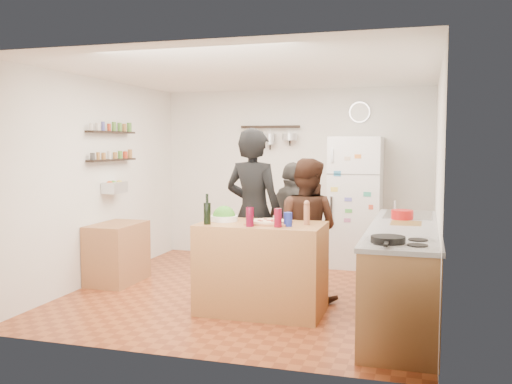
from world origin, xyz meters
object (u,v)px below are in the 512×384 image
(person_center, at_px, (306,230))
(side_table, at_px, (117,253))
(pepper_mill, at_px, (307,215))
(wall_clock, at_px, (360,112))
(wine_bottle, at_px, (207,214))
(person_back, at_px, (293,226))
(red_bowl, at_px, (402,215))
(counter_run, at_px, (404,274))
(salad_bowl, at_px, (224,218))
(fridge, at_px, (356,202))
(skillet, at_px, (388,239))
(person_left, at_px, (254,213))
(prep_island, at_px, (262,268))
(salt_canister, at_px, (288,219))

(person_center, bearing_deg, side_table, 8.67)
(pepper_mill, xyz_separation_m, wall_clock, (0.19, 2.75, 1.14))
(wine_bottle, height_order, person_back, person_back)
(wine_bottle, bearing_deg, red_bowl, 25.39)
(counter_run, bearing_deg, salad_bowl, -176.11)
(counter_run, distance_m, fridge, 2.46)
(person_center, distance_m, skillet, 1.71)
(person_left, bearing_deg, prep_island, 127.23)
(wall_clock, bearing_deg, person_back, -106.86)
(fridge, bearing_deg, red_bowl, -68.94)
(prep_island, height_order, salad_bowl, salad_bowl)
(counter_run, bearing_deg, wine_bottle, -168.27)
(salt_canister, xyz_separation_m, person_back, (-0.21, 1.10, -0.23))
(counter_run, bearing_deg, person_center, 159.18)
(red_bowl, bearing_deg, wine_bottle, -154.61)
(fridge, bearing_deg, counter_run, -71.94)
(person_left, xyz_separation_m, red_bowl, (1.61, 0.08, 0.03))
(wall_clock, bearing_deg, skillet, -79.86)
(side_table, bearing_deg, salt_canister, -18.75)
(salad_bowl, height_order, red_bowl, red_bowl)
(counter_run, bearing_deg, fridge, 108.06)
(wine_bottle, height_order, salt_canister, wine_bottle)
(prep_island, relative_size, skillet, 4.55)
(prep_island, distance_m, fridge, 2.59)
(wine_bottle, xyz_separation_m, side_table, (-1.55, 0.90, -0.65))
(salt_canister, bearing_deg, person_back, 100.66)
(person_left, xyz_separation_m, wall_clock, (0.91, 2.23, 1.21))
(prep_island, xyz_separation_m, wine_bottle, (-0.50, -0.22, 0.56))
(fridge, height_order, wall_clock, wall_clock)
(wine_bottle, relative_size, person_left, 0.11)
(salt_canister, bearing_deg, skillet, -35.57)
(person_left, height_order, counter_run, person_left)
(person_left, distance_m, red_bowl, 1.61)
(salad_bowl, relative_size, fridge, 0.16)
(person_center, height_order, skillet, person_center)
(prep_island, height_order, person_left, person_left)
(pepper_mill, height_order, side_table, pepper_mill)
(pepper_mill, bearing_deg, skillet, -46.23)
(salad_bowl, relative_size, skillet, 1.03)
(salad_bowl, relative_size, red_bowl, 1.24)
(skillet, relative_size, side_table, 0.34)
(salad_bowl, relative_size, counter_run, 0.11)
(skillet, distance_m, red_bowl, 1.49)
(salad_bowl, distance_m, fridge, 2.65)
(counter_run, bearing_deg, skillet, -95.69)
(salt_canister, relative_size, person_center, 0.09)
(prep_island, distance_m, salt_canister, 0.61)
(person_back, bearing_deg, counter_run, -176.28)
(red_bowl, bearing_deg, salt_canister, -143.40)
(salt_canister, height_order, fridge, fridge)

